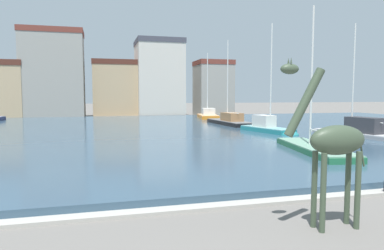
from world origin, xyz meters
TOP-DOWN VIEW (x-y plane):
  - harbor_water at (0.00, 28.75)m, footprint 87.06×43.46m
  - quay_edge_coping at (0.00, 6.77)m, footprint 87.06×0.50m
  - giraffe_statue at (4.14, 4.49)m, footprint 2.49×0.60m
  - sailboat_orange at (12.46, 42.22)m, footprint 3.11×6.68m
  - sailboat_black at (11.66, 32.31)m, footprint 2.68×8.93m
  - sailboat_green at (9.89, 14.34)m, footprint 3.14×8.56m
  - sailboat_teal at (12.15, 23.47)m, footprint 3.00×6.24m
  - sailboat_grey at (17.17, 19.60)m, footprint 3.06×8.91m
  - townhouse_tall_gabled at (-8.22, 52.58)m, footprint 8.86×5.51m
  - townhouse_end_terrace at (1.24, 54.70)m, footprint 8.03×5.14m
  - townhouse_narrow_midrow at (7.87, 54.37)m, footprint 7.49×7.61m
  - townhouse_wide_warehouse at (17.29, 54.54)m, footprint 5.95×5.82m

SIDE VIEW (x-z plane):
  - quay_edge_coping at x=0.00m, z-range 0.00..0.12m
  - harbor_water at x=0.00m, z-range 0.00..0.35m
  - sailboat_green at x=9.89m, z-range -3.79..4.56m
  - sailboat_black at x=11.66m, z-range -4.10..5.20m
  - sailboat_grey at x=17.17m, z-range -3.83..5.01m
  - sailboat_orange at x=12.46m, z-range -3.95..5.15m
  - sailboat_teal at x=12.15m, z-range -4.06..5.26m
  - giraffe_statue at x=4.14m, z-range 0.05..4.40m
  - townhouse_end_terrace at x=1.24m, z-range 0.01..9.03m
  - townhouse_wide_warehouse at x=17.29m, z-range 0.01..9.36m
  - townhouse_narrow_midrow at x=7.87m, z-range 0.02..12.45m
  - townhouse_tall_gabled at x=-8.22m, z-range 0.02..13.11m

